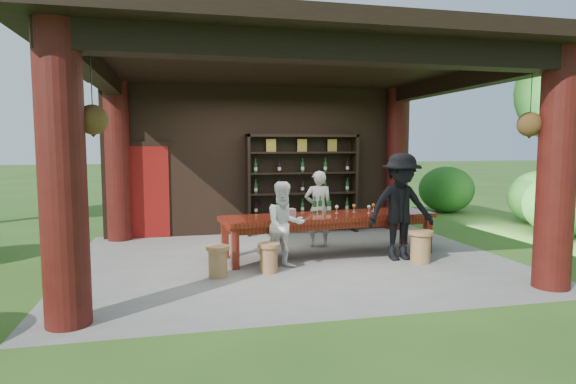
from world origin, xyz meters
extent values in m
plane|color=#2D5119|center=(0.00, 0.00, 0.00)|extent=(90.00, 90.00, 0.00)
cube|color=slate|center=(0.00, 0.00, -0.05)|extent=(7.40, 5.90, 0.10)
cube|color=black|center=(0.00, 2.75, 1.65)|extent=(7.00, 0.18, 3.30)
cube|color=maroon|center=(-2.60, 2.65, 1.00)|extent=(0.95, 0.06, 2.00)
cylinder|color=#380C0A|center=(-3.15, -2.40, 1.65)|extent=(0.50, 0.50, 3.30)
cylinder|color=#380C0A|center=(3.15, -2.40, 1.65)|extent=(0.50, 0.50, 3.30)
cylinder|color=#380C0A|center=(-3.15, 2.55, 1.65)|extent=(0.50, 0.50, 3.30)
cylinder|color=#380C0A|center=(3.15, 2.55, 1.65)|extent=(0.50, 0.50, 3.30)
cube|color=black|center=(0.00, -2.40, 3.15)|extent=(6.70, 0.35, 0.35)
cube|color=black|center=(-3.15, 0.00, 3.15)|extent=(0.30, 5.20, 0.30)
cube|color=black|center=(3.15, 0.00, 3.15)|extent=(0.30, 5.20, 0.30)
cube|color=black|center=(0.00, 0.00, 3.40)|extent=(7.50, 6.00, 0.20)
cylinder|color=black|center=(-2.85, -2.20, 2.62)|extent=(0.01, 0.01, 0.75)
cone|color=black|center=(-2.85, -2.20, 2.17)|extent=(0.32, 0.32, 0.18)
sphere|color=#1E5919|center=(-2.85, -2.20, 2.28)|extent=(0.34, 0.34, 0.34)
cylinder|color=black|center=(2.85, -2.20, 2.62)|extent=(0.01, 0.01, 0.75)
cone|color=black|center=(2.85, -2.20, 2.17)|extent=(0.32, 0.32, 0.18)
sphere|color=#1E5919|center=(2.85, -2.20, 2.28)|extent=(0.34, 0.34, 0.34)
cube|color=#56180C|center=(0.71, 0.17, 0.71)|extent=(3.97, 1.42, 0.08)
cube|color=#56180C|center=(0.71, 0.17, 0.61)|extent=(3.75, 1.25, 0.12)
cube|color=#56180C|center=(-1.06, -0.42, 0.34)|extent=(0.13, 0.13, 0.67)
cube|color=#56180C|center=(2.56, -0.02, 0.34)|extent=(0.13, 0.13, 0.67)
cube|color=#56180C|center=(-1.15, 0.37, 0.34)|extent=(0.13, 0.13, 0.67)
cube|color=#56180C|center=(2.47, 0.77, 0.34)|extent=(0.13, 0.13, 0.67)
cylinder|color=olive|center=(-0.57, -0.73, 0.20)|extent=(0.28, 0.28, 0.41)
cylinder|color=olive|center=(-0.57, -0.73, 0.43)|extent=(0.35, 0.35, 0.06)
cylinder|color=olive|center=(2.06, -0.68, 0.24)|extent=(0.33, 0.33, 0.49)
cylinder|color=olive|center=(2.06, -0.68, 0.52)|extent=(0.42, 0.42, 0.07)
cylinder|color=olive|center=(-1.37, -0.81, 0.21)|extent=(0.29, 0.29, 0.42)
cylinder|color=olive|center=(-1.37, -0.81, 0.45)|extent=(0.36, 0.36, 0.06)
imported|color=beige|center=(0.74, 0.97, 0.75)|extent=(0.60, 0.45, 1.50)
imported|color=white|center=(-0.27, -0.54, 0.71)|extent=(0.78, 0.65, 1.41)
imported|color=black|center=(1.83, -0.39, 0.93)|extent=(1.21, 0.71, 1.86)
cube|color=#BF6672|center=(-0.09, 0.06, 0.82)|extent=(0.28, 0.21, 0.14)
ellipsoid|color=#194C14|center=(6.25, 0.83, 0.58)|extent=(1.60, 1.60, 1.36)
ellipsoid|color=#194C14|center=(5.82, 4.76, 0.58)|extent=(1.60, 1.60, 1.36)
ellipsoid|color=#194C14|center=(6.97, 2.27, 0.58)|extent=(1.60, 1.60, 1.36)
cylinder|color=#3F2819|center=(8.30, 2.95, 1.60)|extent=(0.36, 0.36, 3.20)
sphere|color=#194C14|center=(8.30, 2.95, 3.40)|extent=(2.80, 2.80, 2.80)
camera|label=1|loc=(-1.93, -8.01, 2.00)|focal=30.00mm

